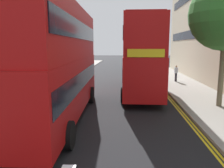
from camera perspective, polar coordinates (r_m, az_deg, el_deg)
sidewalk_right at (r=17.20m, az=21.47°, el=-3.09°), size 4.00×80.00×0.14m
sidewalk_left at (r=18.04m, az=-21.79°, el=-2.53°), size 4.00×80.00×0.14m
kerb_line_outer at (r=14.78m, az=16.05°, el=-5.07°), size 0.10×56.00×0.01m
kerb_line_inner at (r=14.74m, az=15.44°, el=-5.08°), size 0.10×56.00×0.01m
double_decker_bus_away at (r=11.28m, az=-13.93°, el=6.14°), size 3.04×10.87×5.64m
double_decker_bus_oncoming at (r=17.62m, az=7.33°, el=7.52°), size 2.93×10.85×5.64m
pedestrian_far at (r=23.35m, az=16.05°, el=2.70°), size 0.34×0.22×1.62m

